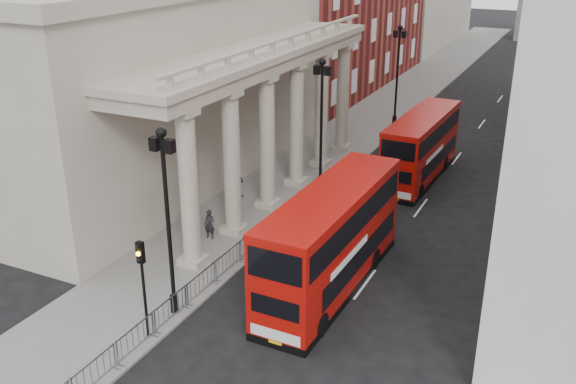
% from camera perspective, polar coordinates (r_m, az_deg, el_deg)
% --- Properties ---
extents(ground, '(260.00, 260.00, 0.00)m').
position_cam_1_polar(ground, '(25.98, -14.12, -15.10)').
color(ground, black).
rests_on(ground, ground).
extents(sidewalk_west, '(6.00, 140.00, 0.12)m').
position_cam_1_polar(sidewalk_west, '(50.85, 4.81, 4.50)').
color(sidewalk_west, slate).
rests_on(sidewalk_west, ground).
extents(sidewalk_east, '(3.00, 140.00, 0.12)m').
position_cam_1_polar(sidewalk_east, '(47.85, 23.54, 1.53)').
color(sidewalk_east, slate).
rests_on(sidewalk_east, ground).
extents(kerb, '(0.20, 140.00, 0.14)m').
position_cam_1_polar(kerb, '(49.92, 7.97, 4.04)').
color(kerb, slate).
rests_on(kerb, ground).
extents(portico_building, '(9.00, 28.00, 12.00)m').
position_cam_1_polar(portico_building, '(42.53, -10.60, 8.99)').
color(portico_building, '#A09686').
rests_on(portico_building, ground).
extents(lamp_post_south, '(1.05, 0.44, 8.32)m').
position_cam_1_polar(lamp_post_south, '(26.52, -10.69, -1.65)').
color(lamp_post_south, black).
rests_on(lamp_post_south, sidewalk_west).
extents(lamp_post_mid, '(1.05, 0.44, 8.32)m').
position_cam_1_polar(lamp_post_mid, '(39.71, 2.99, 6.77)').
color(lamp_post_mid, black).
rests_on(lamp_post_mid, sidewalk_west).
extents(lamp_post_north, '(1.05, 0.44, 8.32)m').
position_cam_1_polar(lamp_post_north, '(54.43, 9.72, 10.73)').
color(lamp_post_north, black).
rests_on(lamp_post_north, sidewalk_west).
extents(traffic_light, '(0.28, 0.33, 4.30)m').
position_cam_1_polar(traffic_light, '(25.84, -12.85, -6.97)').
color(traffic_light, black).
rests_on(traffic_light, sidewalk_west).
extents(crowd_barriers, '(0.50, 18.75, 1.10)m').
position_cam_1_polar(crowd_barriers, '(27.16, -11.84, -11.32)').
color(crowd_barriers, gray).
rests_on(crowd_barriers, sidewalk_west).
extents(bus_near, '(2.88, 11.13, 4.79)m').
position_cam_1_polar(bus_near, '(29.28, 3.89, -4.12)').
color(bus_near, '#AA0C07').
rests_on(bus_near, ground).
extents(bus_far, '(2.74, 10.12, 4.34)m').
position_cam_1_polar(bus_far, '(43.44, 11.76, 4.05)').
color(bus_far, '#AF0D08').
rests_on(bus_far, ground).
extents(pedestrian_a, '(0.64, 0.47, 1.62)m').
position_cam_1_polar(pedestrian_a, '(34.50, -6.98, -2.87)').
color(pedestrian_a, black).
rests_on(pedestrian_a, sidewalk_west).
extents(pedestrian_b, '(0.90, 0.73, 1.74)m').
position_cam_1_polar(pedestrian_b, '(39.85, -4.49, 0.85)').
color(pedestrian_b, '#292421').
rests_on(pedestrian_b, sidewalk_west).
extents(pedestrian_c, '(0.84, 0.56, 1.68)m').
position_cam_1_polar(pedestrian_c, '(38.38, -1.68, 0.00)').
color(pedestrian_c, black).
rests_on(pedestrian_c, sidewalk_west).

